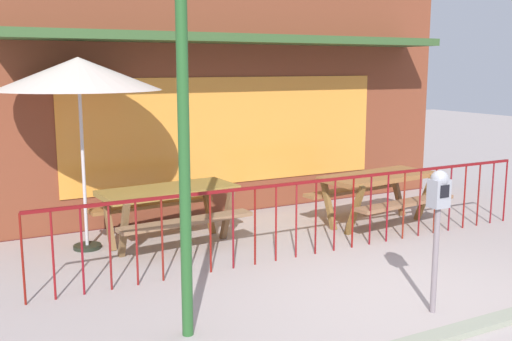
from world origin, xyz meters
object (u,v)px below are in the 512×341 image
object	(u,v)px
street_lamp	(182,57)
picnic_table_right	(378,185)
picnic_table_left	(169,200)
parking_meter_far	(438,203)
patio_umbrella	(79,75)

from	to	relation	value
street_lamp	picnic_table_right	bearing A→B (deg)	28.90
picnic_table_left	parking_meter_far	size ratio (longest dim) A/B	1.35
patio_umbrella	parking_meter_far	distance (m)	4.61
picnic_table_right	parking_meter_far	xyz separation A→B (m)	(-1.62, -2.83, 0.48)
picnic_table_right	parking_meter_far	bearing A→B (deg)	-119.88
picnic_table_right	patio_umbrella	distance (m)	4.55
parking_meter_far	street_lamp	distance (m)	2.75
patio_umbrella	street_lamp	size ratio (longest dim) A/B	0.67
patio_umbrella	street_lamp	world-z (taller)	street_lamp
parking_meter_far	patio_umbrella	bearing A→B (deg)	124.55
parking_meter_far	picnic_table_right	bearing A→B (deg)	60.12
patio_umbrella	street_lamp	xyz separation A→B (m)	(0.23, -3.01, 0.18)
picnic_table_left	parking_meter_far	distance (m)	3.69
picnic_table_right	street_lamp	bearing A→B (deg)	-151.10
patio_umbrella	parking_meter_far	bearing A→B (deg)	-55.45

